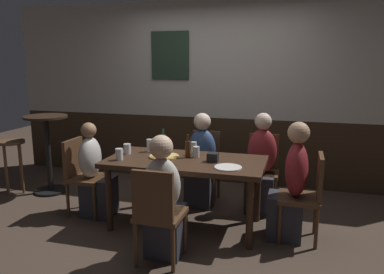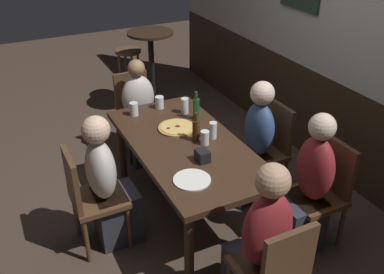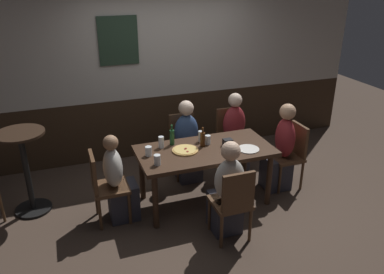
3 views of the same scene
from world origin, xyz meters
TOP-DOWN VIEW (x-y plane):
  - ground_plane at (0.00, 0.00)m, footprint 12.00×12.00m
  - wall_back at (-0.00, 1.65)m, footprint 6.40×0.13m
  - dining_table at (0.00, 0.00)m, footprint 1.66×0.83m
  - chair_right_far at (0.73, 0.83)m, footprint 0.40×0.40m
  - chair_mid_far at (0.00, 0.83)m, footprint 0.40×0.40m
  - chair_head_east at (1.25, 0.00)m, footprint 0.40×0.40m
  - chair_mid_near at (0.00, -0.83)m, footprint 0.40×0.40m
  - chair_head_west at (-1.25, 0.00)m, footprint 0.40×0.40m
  - person_right_far at (0.73, 0.67)m, footprint 0.34×0.37m
  - person_mid_far at (-0.00, 0.67)m, footprint 0.34×0.37m
  - person_head_east at (1.09, 0.00)m, footprint 0.37×0.34m
  - person_mid_near at (0.00, -0.67)m, footprint 0.34×0.37m
  - person_head_west at (-1.08, 0.00)m, footprint 0.37×0.34m
  - pizza at (-0.25, 0.03)m, footprint 0.32×0.32m
  - pint_glass_stout at (0.08, 0.12)m, footprint 0.07×0.07m
  - beer_glass_half at (-0.49, 0.22)m, footprint 0.07×0.07m
  - pint_glass_amber at (0.03, 0.23)m, footprint 0.06×0.06m
  - tumbler_water at (-0.66, -0.21)m, footprint 0.08×0.08m
  - beer_glass_tall at (-0.69, 0.06)m, footprint 0.08×0.08m
  - beer_bottle_green at (-0.34, 0.26)m, footprint 0.06×0.06m
  - beer_bottle_brown at (0.00, 0.09)m, footprint 0.06×0.06m
  - plate_white_large at (0.49, -0.19)m, footprint 0.27×0.27m
  - condiment_caddy at (0.30, -0.01)m, footprint 0.11×0.09m
  - side_bar_table at (-2.08, 0.53)m, footprint 0.56×0.56m

SIDE VIEW (x-z plane):
  - ground_plane at x=0.00m, z-range 0.00..0.00m
  - person_head_west at x=-1.08m, z-range -0.09..0.99m
  - person_mid_near at x=0.00m, z-range -0.08..1.05m
  - person_mid_far at x=0.00m, z-range -0.08..1.05m
  - person_right_far at x=0.73m, z-range -0.09..1.08m
  - chair_right_far at x=0.73m, z-range 0.06..0.94m
  - chair_mid_far at x=0.00m, z-range 0.06..0.94m
  - chair_head_east at x=1.25m, z-range 0.06..0.94m
  - chair_mid_near at x=0.00m, z-range 0.06..0.94m
  - chair_head_west at x=-1.25m, z-range 0.06..0.94m
  - person_head_east at x=1.09m, z-range -0.09..1.10m
  - side_bar_table at x=-2.08m, z-range 0.09..1.14m
  - dining_table at x=0.00m, z-range 0.28..1.02m
  - plate_white_large at x=0.49m, z-range 0.74..0.75m
  - pizza at x=-0.25m, z-range 0.74..0.77m
  - condiment_caddy at x=0.30m, z-range 0.74..0.83m
  - beer_glass_tall at x=-0.69m, z-range 0.73..0.85m
  - pint_glass_stout at x=0.08m, z-range 0.73..0.85m
  - tumbler_water at x=-0.66m, z-range 0.73..0.86m
  - beer_glass_half at x=-0.49m, z-range 0.73..0.87m
  - pint_glass_amber at x=0.03m, z-range 0.73..0.88m
  - beer_bottle_brown at x=0.00m, z-range 0.71..0.96m
  - beer_bottle_green at x=-0.34m, z-range 0.71..0.98m
  - wall_back at x=0.00m, z-range 0.00..2.60m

